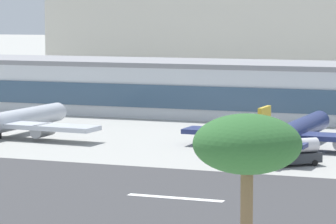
% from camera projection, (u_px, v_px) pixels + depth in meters
% --- Properties ---
extents(runway_centreline_dash_5, '(12.00, 1.20, 0.01)m').
position_uv_depth(runway_centreline_dash_5, '(175.00, 198.00, 108.98)').
color(runway_centreline_dash_5, white).
rests_on(runway_centreline_dash_5, runway_strip).
extents(terminal_building, '(210.19, 24.11, 11.54)m').
position_uv_depth(terminal_building, '(224.00, 89.00, 196.08)').
color(terminal_building, silver).
rests_on(terminal_building, ground_plane).
extents(distant_hotel_block, '(107.97, 38.26, 34.36)m').
position_uv_depth(distant_hotel_block, '(225.00, 27.00, 290.52)').
color(distant_hotel_block, beige).
rests_on(distant_hotel_block, ground_plane).
extents(airliner_black_tail_gate_0, '(36.67, 40.82, 8.52)m').
position_uv_depth(airliner_black_tail_gate_0, '(0.00, 123.00, 160.55)').
color(airliner_black_tail_gate_0, silver).
rests_on(airliner_black_tail_gate_0, ground_plane).
extents(airliner_gold_tail_gate_1, '(36.55, 40.51, 8.45)m').
position_uv_depth(airliner_gold_tail_gate_1, '(291.00, 134.00, 146.17)').
color(airliner_gold_tail_gate_1, navy).
rests_on(airliner_gold_tail_gate_1, ground_plane).
extents(service_fuel_truck_1, '(8.05, 7.63, 3.95)m').
position_uv_depth(service_fuel_truck_1, '(292.00, 152.00, 131.82)').
color(service_fuel_truck_1, '#2D3338').
rests_on(service_fuel_truck_1, ground_plane).
extents(palm_tree_1, '(6.25, 6.25, 16.23)m').
position_uv_depth(palm_tree_1, '(247.00, 151.00, 52.42)').
color(palm_tree_1, brown).
rests_on(palm_tree_1, ground_plane).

